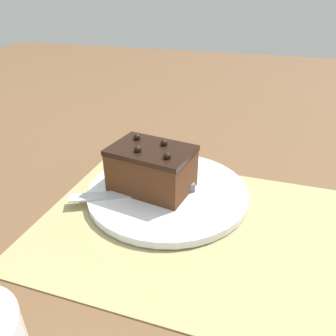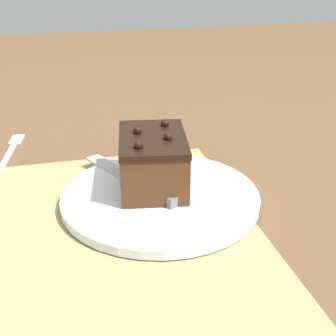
# 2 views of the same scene
# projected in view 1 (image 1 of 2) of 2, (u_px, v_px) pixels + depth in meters

# --- Properties ---
(ground_plane) EXTENTS (3.00, 3.00, 0.00)m
(ground_plane) POSITION_uv_depth(u_px,v_px,m) (195.00, 227.00, 0.48)
(ground_plane) COLOR brown
(placemat_woven) EXTENTS (0.46, 0.34, 0.00)m
(placemat_woven) POSITION_uv_depth(u_px,v_px,m) (195.00, 226.00, 0.48)
(placemat_woven) COLOR tan
(placemat_woven) RESTS_ON ground_plane
(cake_plate) EXTENTS (0.27, 0.27, 0.01)m
(cake_plate) POSITION_uv_depth(u_px,v_px,m) (168.00, 192.00, 0.55)
(cake_plate) COLOR white
(cake_plate) RESTS_ON placemat_woven
(chocolate_cake) EXTENTS (0.14, 0.11, 0.08)m
(chocolate_cake) POSITION_uv_depth(u_px,v_px,m) (152.00, 168.00, 0.53)
(chocolate_cake) COLOR #512D19
(chocolate_cake) RESTS_ON cake_plate
(serving_knife) EXTENTS (0.19, 0.11, 0.01)m
(serving_knife) POSITION_uv_depth(u_px,v_px,m) (154.00, 190.00, 0.54)
(serving_knife) COLOR slate
(serving_knife) RESTS_ON cake_plate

